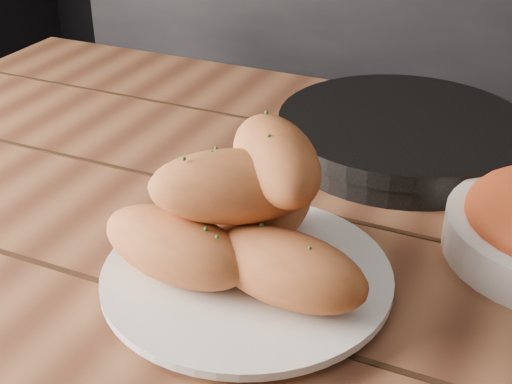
% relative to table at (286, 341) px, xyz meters
% --- Properties ---
extents(table, '(1.37, 0.99, 0.75)m').
position_rel_table_xyz_m(table, '(0.00, 0.00, 0.00)').
color(table, brown).
rests_on(table, ground).
extents(plate, '(0.27, 0.27, 0.02)m').
position_rel_table_xyz_m(plate, '(-0.02, -0.05, 0.11)').
color(plate, white).
rests_on(plate, table).
extents(bread_rolls, '(0.26, 0.21, 0.14)m').
position_rel_table_xyz_m(bread_rolls, '(-0.02, -0.05, 0.17)').
color(bread_rolls, '#C06235').
rests_on(bread_rolls, plate).
extents(skillet, '(0.44, 0.31, 0.05)m').
position_rel_table_xyz_m(skillet, '(0.04, 0.29, 0.12)').
color(skillet, black).
rests_on(skillet, table).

